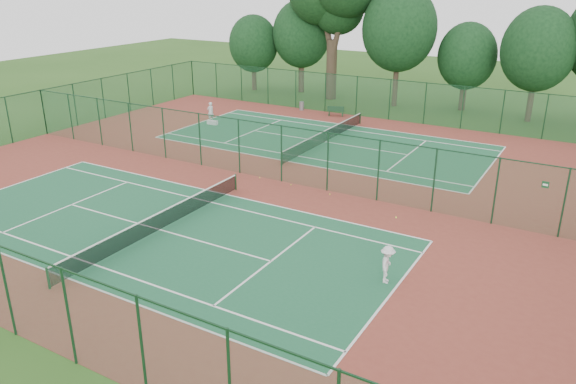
% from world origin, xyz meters
% --- Properties ---
extents(ground, '(120.00, 120.00, 0.00)m').
position_xyz_m(ground, '(0.00, 0.00, 0.00)').
color(ground, '#2A5219').
rests_on(ground, ground).
extents(red_pad, '(40.00, 36.00, 0.01)m').
position_xyz_m(red_pad, '(0.00, 0.00, 0.01)').
color(red_pad, maroon).
rests_on(red_pad, ground).
extents(court_near, '(23.77, 10.97, 0.01)m').
position_xyz_m(court_near, '(0.00, -9.00, 0.01)').
color(court_near, '#1C5938').
rests_on(court_near, red_pad).
extents(court_far, '(23.77, 10.97, 0.01)m').
position_xyz_m(court_far, '(0.00, 9.00, 0.01)').
color(court_far, '#1C5A37').
rests_on(court_far, red_pad).
extents(fence_north, '(40.00, 0.09, 3.50)m').
position_xyz_m(fence_north, '(0.00, 18.00, 1.76)').
color(fence_north, '#194D2F').
rests_on(fence_north, ground).
extents(fence_west, '(0.09, 36.00, 3.50)m').
position_xyz_m(fence_west, '(-20.00, 0.00, 1.76)').
color(fence_west, '#1B5232').
rests_on(fence_west, ground).
extents(fence_divider, '(40.00, 0.09, 3.50)m').
position_xyz_m(fence_divider, '(0.00, 0.00, 1.76)').
color(fence_divider, '#1A502C').
rests_on(fence_divider, ground).
extents(tennis_net_near, '(0.10, 12.90, 0.97)m').
position_xyz_m(tennis_net_near, '(0.00, -9.00, 0.54)').
color(tennis_net_near, '#163D1D').
rests_on(tennis_net_near, ground).
extents(tennis_net_far, '(0.10, 12.90, 0.97)m').
position_xyz_m(tennis_net_far, '(0.00, 9.00, 0.54)').
color(tennis_net_far, '#123318').
rests_on(tennis_net_far, ground).
extents(player_near, '(0.81, 1.14, 1.61)m').
position_xyz_m(player_near, '(11.38, -8.14, 0.82)').
color(player_near, silver).
rests_on(player_near, court_near).
extents(player_far, '(0.57, 0.69, 1.63)m').
position_xyz_m(player_far, '(-11.38, 9.80, 0.84)').
color(player_far, silver).
rests_on(player_far, court_far).
extents(trash_bin, '(0.55, 0.55, 0.78)m').
position_xyz_m(trash_bin, '(-6.73, 17.43, 0.40)').
color(trash_bin, gray).
rests_on(trash_bin, red_pad).
extents(bench, '(1.53, 0.91, 0.91)m').
position_xyz_m(bench, '(-2.96, 16.85, 0.48)').
color(bench, '#12351B').
rests_on(bench, red_pad).
extents(kit_bag, '(0.92, 0.35, 0.34)m').
position_xyz_m(kit_bag, '(-10.56, 8.93, 0.18)').
color(kit_bag, silver).
rests_on(kit_bag, red_pad).
extents(stray_ball_a, '(0.07, 0.07, 0.07)m').
position_xyz_m(stray_ball_a, '(0.10, -0.20, 0.04)').
color(stray_ball_a, yellow).
rests_on(stray_ball_a, red_pad).
extents(stray_ball_b, '(0.07, 0.07, 0.07)m').
position_xyz_m(stray_ball_b, '(5.08, -0.54, 0.04)').
color(stray_ball_b, yellow).
rests_on(stray_ball_b, red_pad).
extents(stray_ball_c, '(0.07, 0.07, 0.07)m').
position_xyz_m(stray_ball_c, '(2.39, -0.34, 0.04)').
color(stray_ball_c, yellow).
rests_on(stray_ball_c, red_pad).
extents(evergreen_row, '(39.00, 5.00, 12.00)m').
position_xyz_m(evergreen_row, '(0.50, 24.25, 0.00)').
color(evergreen_row, black).
rests_on(evergreen_row, ground).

